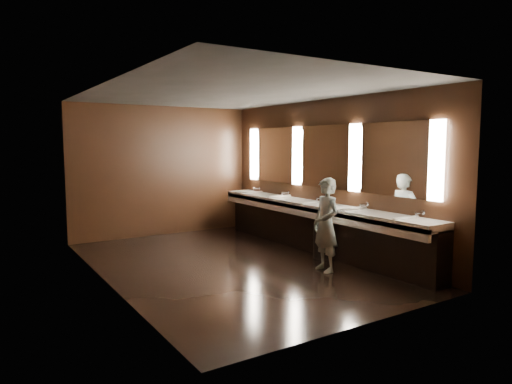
% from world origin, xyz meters
% --- Properties ---
extents(floor, '(6.00, 6.00, 0.00)m').
position_xyz_m(floor, '(0.00, 0.00, 0.00)').
color(floor, black).
rests_on(floor, ground).
extents(ceiling, '(4.00, 6.00, 0.02)m').
position_xyz_m(ceiling, '(0.00, 0.00, 2.80)').
color(ceiling, '#2D2D2B').
rests_on(ceiling, wall_back).
extents(wall_back, '(4.00, 0.02, 2.80)m').
position_xyz_m(wall_back, '(0.00, 3.00, 1.40)').
color(wall_back, black).
rests_on(wall_back, floor).
extents(wall_front, '(4.00, 0.02, 2.80)m').
position_xyz_m(wall_front, '(0.00, -3.00, 1.40)').
color(wall_front, black).
rests_on(wall_front, floor).
extents(wall_left, '(0.02, 6.00, 2.80)m').
position_xyz_m(wall_left, '(-2.00, 0.00, 1.40)').
color(wall_left, black).
rests_on(wall_left, floor).
extents(wall_right, '(0.02, 6.00, 2.80)m').
position_xyz_m(wall_right, '(2.00, 0.00, 1.40)').
color(wall_right, black).
rests_on(wall_right, floor).
extents(sink_counter, '(0.55, 5.40, 1.01)m').
position_xyz_m(sink_counter, '(1.79, 0.00, 0.50)').
color(sink_counter, black).
rests_on(sink_counter, floor).
extents(mirror_band, '(0.06, 5.03, 1.15)m').
position_xyz_m(mirror_band, '(1.98, -0.00, 1.75)').
color(mirror_band, white).
rests_on(mirror_band, wall_right).
extents(person, '(0.41, 0.57, 1.47)m').
position_xyz_m(person, '(1.06, -1.13, 0.73)').
color(person, '#8BC0CF').
rests_on(person, floor).
extents(trash_bin, '(0.38, 0.38, 0.58)m').
position_xyz_m(trash_bin, '(1.58, -0.50, 0.29)').
color(trash_bin, black).
rests_on(trash_bin, floor).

